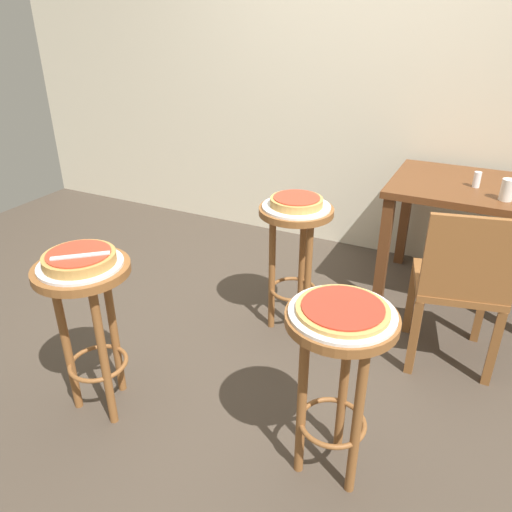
{
  "coord_description": "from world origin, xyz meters",
  "views": [
    {
      "loc": [
        0.86,
        -1.81,
        1.63
      ],
      "look_at": [
        -0.01,
        -0.06,
        0.65
      ],
      "focal_mm": 34.69,
      "sensor_mm": 36.0,
      "label": 1
    }
  ],
  "objects_px": {
    "pizza_leftside": "(297,201)",
    "cup_near_edge": "(507,190)",
    "serving_plate_leftside": "(296,207)",
    "dining_table": "(477,204)",
    "stool_foreground": "(88,307)",
    "serving_plate_middle": "(342,313)",
    "pizza_middle": "(343,309)",
    "condiment_shaker": "(477,180)",
    "serving_plate_foreground": "(81,265)",
    "stool_leftside": "(295,241)",
    "pizza_foreground": "(79,258)",
    "stool_middle": "(338,360)",
    "wooden_chair": "(460,284)",
    "pizza_server_knife": "(80,256)"
  },
  "relations": [
    {
      "from": "stool_leftside",
      "to": "cup_near_edge",
      "type": "relative_size",
      "value": 6.36
    },
    {
      "from": "serving_plate_middle",
      "to": "cup_near_edge",
      "type": "distance_m",
      "value": 1.47
    },
    {
      "from": "serving_plate_middle",
      "to": "stool_leftside",
      "type": "relative_size",
      "value": 0.5
    },
    {
      "from": "serving_plate_foreground",
      "to": "cup_near_edge",
      "type": "distance_m",
      "value": 2.12
    },
    {
      "from": "cup_near_edge",
      "to": "serving_plate_leftside",
      "type": "bearing_deg",
      "value": -149.5
    },
    {
      "from": "dining_table",
      "to": "serving_plate_foreground",
      "type": "bearing_deg",
      "value": -127.64
    },
    {
      "from": "stool_leftside",
      "to": "dining_table",
      "type": "bearing_deg",
      "value": 43.18
    },
    {
      "from": "pizza_middle",
      "to": "stool_leftside",
      "type": "bearing_deg",
      "value": 121.14
    },
    {
      "from": "stool_middle",
      "to": "serving_plate_middle",
      "type": "height_order",
      "value": "serving_plate_middle"
    },
    {
      "from": "stool_leftside",
      "to": "dining_table",
      "type": "distance_m",
      "value": 1.12
    },
    {
      "from": "stool_foreground",
      "to": "pizza_middle",
      "type": "xyz_separation_m",
      "value": [
        1.03,
        0.13,
        0.21
      ]
    },
    {
      "from": "serving_plate_middle",
      "to": "serving_plate_leftside",
      "type": "height_order",
      "value": "same"
    },
    {
      "from": "stool_middle",
      "to": "serving_plate_leftside",
      "type": "relative_size",
      "value": 2.06
    },
    {
      "from": "cup_near_edge",
      "to": "pizza_server_knife",
      "type": "distance_m",
      "value": 2.11
    },
    {
      "from": "stool_leftside",
      "to": "serving_plate_leftside",
      "type": "xyz_separation_m",
      "value": [
        0.0,
        0.0,
        0.2
      ]
    },
    {
      "from": "stool_foreground",
      "to": "serving_plate_leftside",
      "type": "height_order",
      "value": "serving_plate_leftside"
    },
    {
      "from": "serving_plate_leftside",
      "to": "cup_near_edge",
      "type": "bearing_deg",
      "value": 30.5
    },
    {
      "from": "serving_plate_middle",
      "to": "serving_plate_leftside",
      "type": "xyz_separation_m",
      "value": [
        -0.51,
        0.84,
        0.0
      ]
    },
    {
      "from": "stool_foreground",
      "to": "cup_near_edge",
      "type": "xyz_separation_m",
      "value": [
        1.47,
        1.53,
        0.26
      ]
    },
    {
      "from": "serving_plate_foreground",
      "to": "pizza_leftside",
      "type": "xyz_separation_m",
      "value": [
        0.52,
        0.97,
        0.03
      ]
    },
    {
      "from": "stool_leftside",
      "to": "pizza_middle",
      "type": "bearing_deg",
      "value": -58.86
    },
    {
      "from": "serving_plate_foreground",
      "to": "stool_middle",
      "type": "bearing_deg",
      "value": 6.94
    },
    {
      "from": "serving_plate_leftside",
      "to": "pizza_server_knife",
      "type": "height_order",
      "value": "pizza_server_knife"
    },
    {
      "from": "serving_plate_middle",
      "to": "dining_table",
      "type": "xyz_separation_m",
      "value": [
        0.31,
        1.61,
        -0.11
      ]
    },
    {
      "from": "serving_plate_foreground",
      "to": "pizza_foreground",
      "type": "distance_m",
      "value": 0.03
    },
    {
      "from": "condiment_shaker",
      "to": "wooden_chair",
      "type": "bearing_deg",
      "value": -86.63
    },
    {
      "from": "pizza_middle",
      "to": "condiment_shaker",
      "type": "distance_m",
      "value": 1.58
    },
    {
      "from": "pizza_foreground",
      "to": "condiment_shaker",
      "type": "xyz_separation_m",
      "value": [
        1.31,
        1.68,
        0.02
      ]
    },
    {
      "from": "serving_plate_foreground",
      "to": "pizza_foreground",
      "type": "bearing_deg",
      "value": 0.0
    },
    {
      "from": "serving_plate_foreground",
      "to": "stool_middle",
      "type": "relative_size",
      "value": 0.46
    },
    {
      "from": "pizza_leftside",
      "to": "cup_near_edge",
      "type": "xyz_separation_m",
      "value": [
        0.95,
        0.56,
        0.03
      ]
    },
    {
      "from": "cup_near_edge",
      "to": "stool_foreground",
      "type": "bearing_deg",
      "value": -133.89
    },
    {
      "from": "stool_foreground",
      "to": "condiment_shaker",
      "type": "bearing_deg",
      "value": 52.07
    },
    {
      "from": "stool_foreground",
      "to": "wooden_chair",
      "type": "relative_size",
      "value": 0.85
    },
    {
      "from": "pizza_server_knife",
      "to": "wooden_chair",
      "type": "bearing_deg",
      "value": -2.97
    },
    {
      "from": "pizza_middle",
      "to": "condiment_shaker",
      "type": "height_order",
      "value": "condiment_shaker"
    },
    {
      "from": "stool_leftside",
      "to": "cup_near_edge",
      "type": "bearing_deg",
      "value": 30.5
    },
    {
      "from": "serving_plate_foreground",
      "to": "pizza_middle",
      "type": "xyz_separation_m",
      "value": [
        1.03,
        0.13,
        0.02
      ]
    },
    {
      "from": "stool_middle",
      "to": "pizza_middle",
      "type": "bearing_deg",
      "value": 90.0
    },
    {
      "from": "stool_middle",
      "to": "stool_leftside",
      "type": "xyz_separation_m",
      "value": [
        -0.51,
        0.84,
        0.0
      ]
    },
    {
      "from": "condiment_shaker",
      "to": "stool_leftside",
      "type": "bearing_deg",
      "value": -137.89
    },
    {
      "from": "serving_plate_leftside",
      "to": "serving_plate_middle",
      "type": "bearing_deg",
      "value": -58.86
    },
    {
      "from": "condiment_shaker",
      "to": "pizza_middle",
      "type": "bearing_deg",
      "value": -100.22
    },
    {
      "from": "serving_plate_middle",
      "to": "cup_near_edge",
      "type": "bearing_deg",
      "value": 72.66
    },
    {
      "from": "cup_near_edge",
      "to": "wooden_chair",
      "type": "distance_m",
      "value": 0.62
    },
    {
      "from": "stool_middle",
      "to": "condiment_shaker",
      "type": "xyz_separation_m",
      "value": [
        0.28,
        1.56,
        0.25
      ]
    },
    {
      "from": "serving_plate_foreground",
      "to": "wooden_chair",
      "type": "bearing_deg",
      "value": 36.68
    },
    {
      "from": "pizza_leftside",
      "to": "dining_table",
      "type": "relative_size",
      "value": 0.28
    },
    {
      "from": "serving_plate_middle",
      "to": "pizza_middle",
      "type": "relative_size",
      "value": 1.16
    },
    {
      "from": "stool_foreground",
      "to": "serving_plate_middle",
      "type": "height_order",
      "value": "serving_plate_middle"
    }
  ]
}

